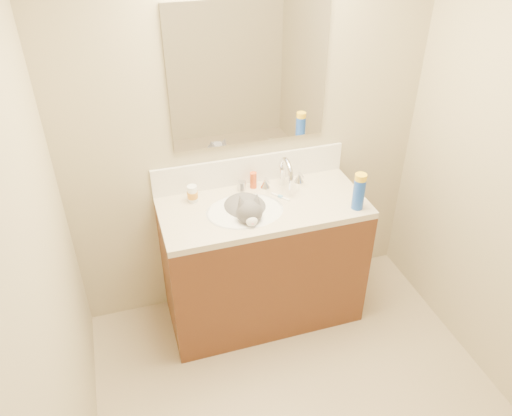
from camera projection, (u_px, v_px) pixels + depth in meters
room_shell at (350, 202)px, 1.76m from camera, size 2.24×2.54×2.52m
vanity_cabinet at (263, 264)px, 3.14m from camera, size 1.20×0.55×0.82m
counter_slab at (263, 207)px, 2.90m from camera, size 1.20×0.55×0.04m
basin at (245, 221)px, 2.87m from camera, size 0.45×0.36×0.14m
faucet at (285, 176)px, 2.99m from camera, size 0.28×0.20×0.21m
cat at (246, 213)px, 2.87m from camera, size 0.32×0.40×0.31m
backsplash at (250, 170)px, 3.04m from camera, size 1.20×0.02×0.18m
mirror at (249, 75)px, 2.71m from camera, size 0.90×0.02×0.80m
pill_bottle at (192, 194)px, 2.88m from camera, size 0.06×0.06×0.10m
pill_label at (192, 195)px, 2.89m from camera, size 0.07×0.07×0.04m
silver_jar at (242, 186)px, 3.00m from camera, size 0.06×0.06×0.06m
amber_bottle at (253, 180)px, 3.01m from camera, size 0.04×0.04×0.10m
toothbrush at (280, 197)px, 2.94m from camera, size 0.08×0.11×0.01m
toothbrush_head at (280, 196)px, 2.94m from camera, size 0.03×0.03×0.01m
spray_can at (359, 194)px, 2.81m from camera, size 0.09×0.09×0.18m
spray_cap at (361, 178)px, 2.75m from camera, size 0.09×0.09×0.04m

